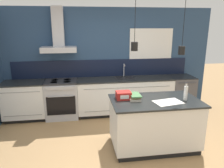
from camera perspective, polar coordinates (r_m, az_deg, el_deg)
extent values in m
plane|color=#A87F51|center=(4.12, 0.91, -16.99)|extent=(16.00, 16.00, 0.00)
cube|color=navy|center=(5.56, -2.51, 6.02)|extent=(5.60, 0.06, 2.60)
cube|color=black|center=(5.55, -2.44, 4.18)|extent=(4.42, 0.02, 0.43)
cube|color=white|center=(5.74, 10.14, 9.32)|extent=(1.12, 0.01, 0.96)
cube|color=black|center=(5.75, 10.12, 9.33)|extent=(1.04, 0.01, 0.88)
cube|color=#B5B5BA|center=(5.25, -13.65, 8.79)|extent=(0.80, 0.46, 0.12)
cube|color=#B5B5BA|center=(5.31, -13.93, 14.37)|extent=(0.26, 0.20, 0.90)
cylinder|color=black|center=(3.54, 6.05, 16.28)|extent=(0.01, 0.01, 0.67)
cylinder|color=black|center=(3.56, 5.87, 9.73)|extent=(0.11, 0.11, 0.14)
sphere|color=#F9D18C|center=(3.56, 5.87, 9.73)|extent=(0.06, 0.06, 0.06)
cylinder|color=black|center=(3.82, 18.26, 14.97)|extent=(0.01, 0.01, 0.75)
cylinder|color=black|center=(3.85, 17.71, 8.37)|extent=(0.11, 0.11, 0.14)
sphere|color=#F9D18C|center=(3.85, 17.71, 8.37)|extent=(0.06, 0.06, 0.06)
cube|color=black|center=(5.73, -21.28, -7.85)|extent=(0.92, 0.56, 0.09)
cube|color=white|center=(5.55, -21.79, -3.78)|extent=(0.95, 0.62, 0.79)
cube|color=gray|center=(5.18, -22.83, -2.03)|extent=(0.83, 0.01, 0.01)
cube|color=gray|center=(5.36, -22.22, -7.65)|extent=(0.83, 0.01, 0.01)
cube|color=#232626|center=(5.44, -22.21, 0.30)|extent=(0.97, 0.64, 0.03)
cube|color=black|center=(5.69, 3.28, -6.93)|extent=(2.28, 0.56, 0.09)
cube|color=white|center=(5.51, 3.41, -2.81)|extent=(2.35, 0.62, 0.79)
cube|color=gray|center=(5.14, 4.18, -0.98)|extent=(2.07, 0.01, 0.01)
cube|color=gray|center=(5.32, 4.07, -6.67)|extent=(2.07, 0.01, 0.01)
cube|color=#232626|center=(5.40, 3.48, 1.33)|extent=(2.37, 0.64, 0.03)
cube|color=#262628|center=(5.44, 3.37, 1.57)|extent=(0.48, 0.34, 0.01)
cylinder|color=#B5B5BA|center=(5.53, 3.12, 3.53)|extent=(0.02, 0.02, 0.32)
sphere|color=#B5B5BA|center=(5.50, 3.14, 5.16)|extent=(0.03, 0.03, 0.03)
cylinder|color=#B5B5BA|center=(5.45, 3.27, 4.84)|extent=(0.02, 0.12, 0.02)
cube|color=#B5B5BA|center=(5.43, -12.92, -4.02)|extent=(0.75, 0.62, 0.87)
cube|color=black|center=(5.15, -13.13, -5.55)|extent=(0.65, 0.02, 0.44)
cylinder|color=#B5B5BA|center=(5.05, -13.31, -3.20)|extent=(0.57, 0.02, 0.02)
cube|color=#B5B5BA|center=(5.01, -13.42, -1.08)|extent=(0.65, 0.02, 0.07)
cube|color=#2D2D30|center=(5.30, -13.21, 0.63)|extent=(0.75, 0.60, 0.04)
cylinder|color=black|center=(5.42, -14.73, 1.03)|extent=(0.17, 0.17, 0.00)
cylinder|color=black|center=(5.39, -11.54, 1.17)|extent=(0.17, 0.17, 0.00)
cylinder|color=black|center=(5.21, -14.96, 0.45)|extent=(0.17, 0.17, 0.00)
cylinder|color=black|center=(5.18, -11.65, 0.58)|extent=(0.17, 0.17, 0.00)
cube|color=#4C4C51|center=(6.00, 17.36, -2.39)|extent=(0.60, 0.62, 0.89)
cube|color=black|center=(5.88, 17.71, 1.84)|extent=(0.60, 0.62, 0.02)
cylinder|color=#4C4C51|center=(5.61, 19.12, 0.25)|extent=(0.45, 0.02, 0.02)
cube|color=black|center=(4.30, 10.67, -15.03)|extent=(1.46, 0.84, 0.09)
cube|color=white|center=(4.10, 10.98, -9.71)|extent=(1.52, 0.88, 0.79)
cube|color=#232626|center=(3.95, 11.28, -4.31)|extent=(1.57, 0.93, 0.03)
cylinder|color=silver|center=(4.04, 18.69, -2.27)|extent=(0.07, 0.07, 0.25)
cylinder|color=silver|center=(4.00, 18.88, -0.17)|extent=(0.03, 0.03, 0.06)
cylinder|color=#262628|center=(3.99, 18.92, 0.27)|extent=(0.03, 0.03, 0.01)
cube|color=beige|center=(3.92, 5.80, -3.67)|extent=(0.20, 0.32, 0.04)
cube|color=olive|center=(3.91, 6.01, -3.19)|extent=(0.19, 0.26, 0.03)
cube|color=#4C7F4C|center=(3.89, 6.04, -2.83)|extent=(0.18, 0.31, 0.02)
cube|color=red|center=(3.91, 3.01, -2.94)|extent=(0.26, 0.21, 0.13)
cube|color=white|center=(3.81, 3.34, -3.44)|extent=(0.16, 0.01, 0.07)
cube|color=silver|center=(3.87, 14.47, -4.60)|extent=(0.52, 0.40, 0.01)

